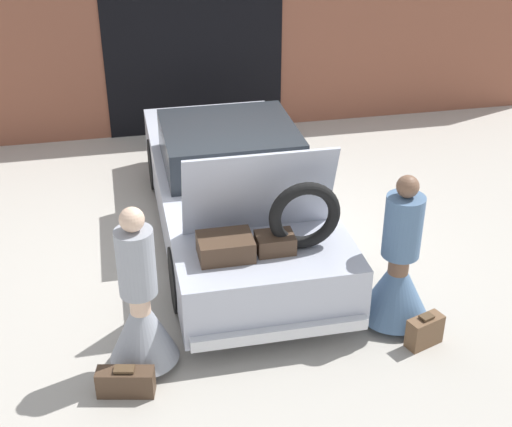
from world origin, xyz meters
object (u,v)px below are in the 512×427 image
Objects in this scene: person_right at (398,273)px; suitcase_beside_left_person at (126,382)px; car at (234,190)px; suitcase_beside_right_person at (425,331)px; person_left at (141,312)px.

person_right reaches higher than suitcase_beside_left_person.
suitcase_beside_right_person is at bearing -60.48° from car.
suitcase_beside_left_person is (-2.72, -0.51, -0.45)m from person_right.
car is 2.91m from suitcase_beside_right_person.
person_left is 0.62m from suitcase_beside_left_person.
person_right is at bearing 110.23° from suitcase_beside_right_person.
person_left is 4.21× the size of suitcase_beside_right_person.
person_left is 2.73m from suitcase_beside_right_person.
car reaches higher than person_left.
car reaches higher than suitcase_beside_left_person.
car is 2.55m from person_left.
person_right is (2.53, 0.13, -0.01)m from person_left.
car is 8.96× the size of suitcase_beside_left_person.
suitcase_beside_right_person is at bearing 1.81° from suitcase_beside_left_person.
person_right is at bearing 83.59° from person_left.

